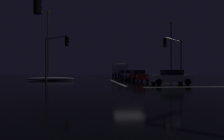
{
  "coord_description": "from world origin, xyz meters",
  "views": [
    {
      "loc": [
        -3.56,
        -18.55,
        1.48
      ],
      "look_at": [
        -0.16,
        11.93,
        1.58
      ],
      "focal_mm": 34.42,
      "sensor_mm": 36.0,
      "label": 1
    }
  ],
  "objects_px": {
    "sedan_silver": "(130,75)",
    "sedan_blue": "(124,74)",
    "box_truck": "(120,70)",
    "sedan_red": "(138,76)",
    "sedan_white_crossing": "(170,77)",
    "streetlamp_left_near": "(48,41)",
    "traffic_signal_sw": "(2,15)",
    "traffic_signal_nw": "(55,50)",
    "traffic_signal_ne": "(174,51)",
    "streetlamp_right_near": "(171,46)"
  },
  "relations": [
    {
      "from": "sedan_blue",
      "to": "streetlamp_left_near",
      "type": "distance_m",
      "value": 15.93
    },
    {
      "from": "streetlamp_left_near",
      "to": "traffic_signal_sw",
      "type": "bearing_deg",
      "value": -85.4
    },
    {
      "from": "sedan_blue",
      "to": "streetlamp_right_near",
      "type": "height_order",
      "value": "streetlamp_right_near"
    },
    {
      "from": "sedan_silver",
      "to": "box_truck",
      "type": "distance_m",
      "value": 12.38
    },
    {
      "from": "sedan_red",
      "to": "traffic_signal_ne",
      "type": "relative_size",
      "value": 0.77
    },
    {
      "from": "sedan_silver",
      "to": "streetlamp_left_near",
      "type": "distance_m",
      "value": 13.93
    },
    {
      "from": "box_truck",
      "to": "sedan_white_crossing",
      "type": "bearing_deg",
      "value": -85.81
    },
    {
      "from": "sedan_blue",
      "to": "box_truck",
      "type": "xyz_separation_m",
      "value": [
        0.03,
        6.53,
        0.91
      ]
    },
    {
      "from": "traffic_signal_sw",
      "to": "traffic_signal_ne",
      "type": "relative_size",
      "value": 1.08
    },
    {
      "from": "sedan_red",
      "to": "sedan_silver",
      "type": "xyz_separation_m",
      "value": [
        0.1,
        5.91,
        0.0
      ]
    },
    {
      "from": "traffic_signal_nw",
      "to": "streetlamp_left_near",
      "type": "distance_m",
      "value": 7.03
    },
    {
      "from": "traffic_signal_nw",
      "to": "streetlamp_left_near",
      "type": "bearing_deg",
      "value": 106.88
    },
    {
      "from": "traffic_signal_ne",
      "to": "traffic_signal_nw",
      "type": "xyz_separation_m",
      "value": [
        -14.63,
        0.31,
        0.0
      ]
    },
    {
      "from": "streetlamp_left_near",
      "to": "box_truck",
      "type": "bearing_deg",
      "value": 48.69
    },
    {
      "from": "sedan_red",
      "to": "sedan_blue",
      "type": "height_order",
      "value": "same"
    },
    {
      "from": "sedan_blue",
      "to": "sedan_red",
      "type": "bearing_deg",
      "value": -90.53
    },
    {
      "from": "sedan_blue",
      "to": "sedan_white_crossing",
      "type": "height_order",
      "value": "same"
    },
    {
      "from": "streetlamp_right_near",
      "to": "sedan_white_crossing",
      "type": "bearing_deg",
      "value": -112.19
    },
    {
      "from": "traffic_signal_ne",
      "to": "box_truck",
      "type": "bearing_deg",
      "value": 100.04
    },
    {
      "from": "streetlamp_right_near",
      "to": "sedan_red",
      "type": "bearing_deg",
      "value": -149.26
    },
    {
      "from": "traffic_signal_sw",
      "to": "traffic_signal_ne",
      "type": "height_order",
      "value": "traffic_signal_sw"
    },
    {
      "from": "sedan_white_crossing",
      "to": "traffic_signal_ne",
      "type": "xyz_separation_m",
      "value": [
        1.95,
        3.59,
        3.13
      ]
    },
    {
      "from": "box_truck",
      "to": "streetlamp_left_near",
      "type": "distance_m",
      "value": 19.85
    },
    {
      "from": "sedan_blue",
      "to": "box_truck",
      "type": "distance_m",
      "value": 6.6
    },
    {
      "from": "streetlamp_right_near",
      "to": "traffic_signal_nw",
      "type": "bearing_deg",
      "value": -159.08
    },
    {
      "from": "traffic_signal_sw",
      "to": "streetlamp_right_near",
      "type": "relative_size",
      "value": 0.66
    },
    {
      "from": "sedan_silver",
      "to": "box_truck",
      "type": "xyz_separation_m",
      "value": [
        0.04,
        12.35,
        0.91
      ]
    },
    {
      "from": "sedan_red",
      "to": "box_truck",
      "type": "height_order",
      "value": "box_truck"
    },
    {
      "from": "sedan_silver",
      "to": "box_truck",
      "type": "height_order",
      "value": "box_truck"
    },
    {
      "from": "sedan_red",
      "to": "sedan_white_crossing",
      "type": "xyz_separation_m",
      "value": [
        1.97,
        -6.68,
        0.0
      ]
    },
    {
      "from": "sedan_silver",
      "to": "sedan_blue",
      "type": "bearing_deg",
      "value": 89.93
    },
    {
      "from": "traffic_signal_sw",
      "to": "traffic_signal_ne",
      "type": "xyz_separation_m",
      "value": [
        14.85,
        14.85,
        -0.22
      ]
    },
    {
      "from": "streetlamp_right_near",
      "to": "sedan_silver",
      "type": "bearing_deg",
      "value": 159.9
    },
    {
      "from": "box_truck",
      "to": "streetlamp_right_near",
      "type": "bearing_deg",
      "value": -67.44
    },
    {
      "from": "traffic_signal_ne",
      "to": "streetlamp_left_near",
      "type": "relative_size",
      "value": 0.54
    },
    {
      "from": "box_truck",
      "to": "traffic_signal_ne",
      "type": "bearing_deg",
      "value": -79.96
    },
    {
      "from": "sedan_red",
      "to": "traffic_signal_nw",
      "type": "xyz_separation_m",
      "value": [
        -10.71,
        -2.78,
        3.13
      ]
    },
    {
      "from": "traffic_signal_nw",
      "to": "streetlamp_right_near",
      "type": "xyz_separation_m",
      "value": [
        16.9,
        6.46,
        1.36
      ]
    },
    {
      "from": "box_truck",
      "to": "sedan_white_crossing",
      "type": "height_order",
      "value": "box_truck"
    },
    {
      "from": "sedan_silver",
      "to": "traffic_signal_nw",
      "type": "bearing_deg",
      "value": -141.22
    },
    {
      "from": "sedan_red",
      "to": "sedan_silver",
      "type": "relative_size",
      "value": 1.0
    },
    {
      "from": "traffic_signal_ne",
      "to": "traffic_signal_nw",
      "type": "distance_m",
      "value": 14.63
    },
    {
      "from": "traffic_signal_sw",
      "to": "traffic_signal_nw",
      "type": "bearing_deg",
      "value": 89.17
    },
    {
      "from": "sedan_silver",
      "to": "sedan_blue",
      "type": "height_order",
      "value": "same"
    },
    {
      "from": "sedan_silver",
      "to": "traffic_signal_sw",
      "type": "relative_size",
      "value": 0.71
    },
    {
      "from": "traffic_signal_nw",
      "to": "streetlamp_left_near",
      "type": "height_order",
      "value": "streetlamp_left_near"
    },
    {
      "from": "traffic_signal_nw",
      "to": "traffic_signal_ne",
      "type": "bearing_deg",
      "value": -1.23
    },
    {
      "from": "sedan_white_crossing",
      "to": "sedan_blue",
      "type": "bearing_deg",
      "value": 95.76
    },
    {
      "from": "sedan_blue",
      "to": "streetlamp_right_near",
      "type": "distance_m",
      "value": 11.04
    },
    {
      "from": "streetlamp_left_near",
      "to": "sedan_blue",
      "type": "bearing_deg",
      "value": 32.18
    }
  ]
}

